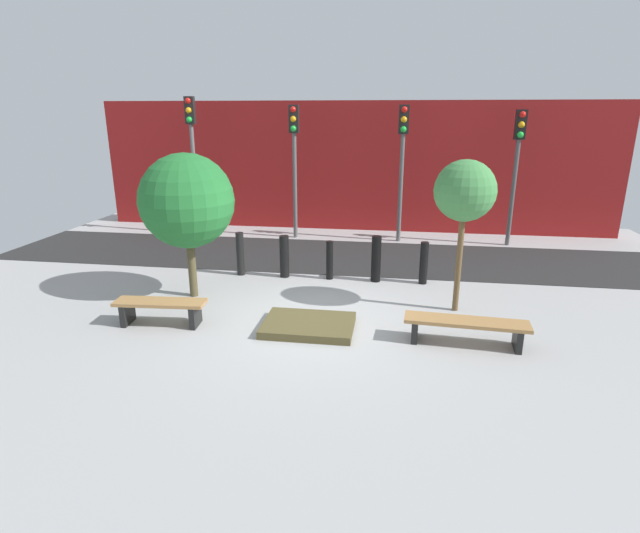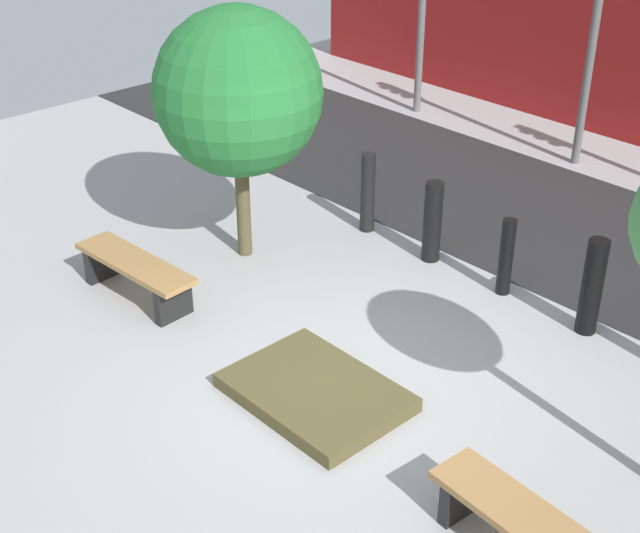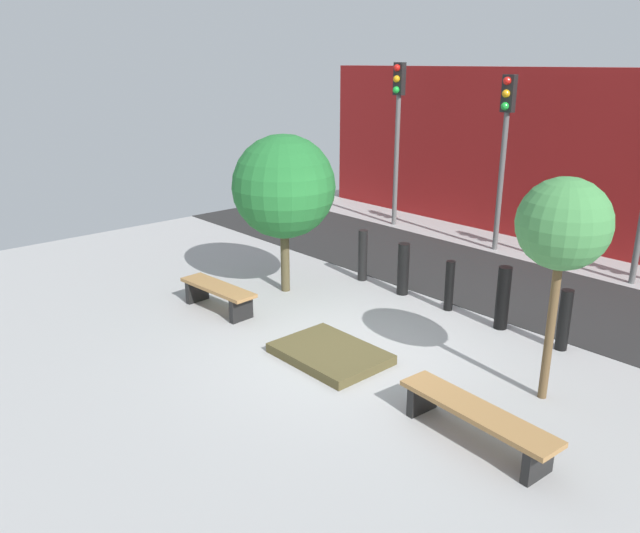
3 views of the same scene
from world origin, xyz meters
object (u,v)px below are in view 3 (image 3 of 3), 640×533
tree_behind_left_bench (284,187)px  bollard_far_left (363,255)px  tree_behind_right_bench (563,226)px  bollard_far_right (564,320)px  bollard_right (503,298)px  bollard_left (403,269)px  traffic_light_west (398,116)px  bench_right (476,417)px  traffic_light_mid_west (505,132)px  bench_left (218,293)px  bollard_center (449,286)px  planter_bed (330,354)px

tree_behind_left_bench → bollard_far_left: bearing=70.0°
tree_behind_right_bench → bollard_far_left: size_ratio=2.82×
bollard_far_right → bollard_right: bearing=180.0°
bollard_left → traffic_light_west: size_ratio=0.24×
tree_behind_right_bench → bollard_far_right: bearing=110.0°
bench_right → traffic_light_west: 10.24m
bollard_far_left → bollard_right: size_ratio=0.97×
tree_behind_right_bench → traffic_light_mid_west: 6.74m
bench_left → bench_right: 5.27m
bollard_far_left → traffic_light_mid_west: (0.54, 3.77, 2.14)m
bollard_right → bench_right: bearing=-62.0°
tree_behind_right_bench → bollard_center: 3.55m
planter_bed → bollard_center: 2.82m
tree_behind_left_bench → traffic_light_mid_west: size_ratio=0.76×
tree_behind_left_bench → traffic_light_west: traffic_light_west is taller
bollard_left → bollard_far_right: 3.14m
bench_left → bollard_left: bearing=58.0°
bollard_left → traffic_light_mid_west: bearing=97.6°
bench_right → planter_bed: bearing=179.7°
bollard_far_left → bollard_center: bollard_far_left is taller
bench_right → bollard_far_right: 3.04m
bench_right → traffic_light_west: size_ratio=0.49×
planter_bed → bench_right: bearing=-4.3°
bollard_far_left → traffic_light_west: size_ratio=0.25×
bench_right → tree_behind_left_bench: tree_behind_left_bench is taller
traffic_light_mid_west → tree_behind_right_bench: bearing=-51.6°
bench_left → tree_behind_right_bench: 5.82m
tree_behind_right_bench → bollard_center: tree_behind_right_bench is taller
tree_behind_left_bench → bollard_far_left: size_ratio=2.88×
tree_behind_right_bench → bollard_left: (-3.68, 1.50, -1.79)m
tree_behind_right_bench → bollard_right: 2.81m
planter_bed → bollard_far_left: bollard_far_left is taller
planter_bed → tree_behind_right_bench: bearing=26.0°
tree_behind_left_bench → bollard_far_left: tree_behind_left_bench is taller
planter_bed → tree_behind_left_bench: size_ratio=0.54×
bollard_center → bollard_far_left: bearing=180.0°
bollard_center → traffic_light_mid_west: (-1.55, 3.77, 2.21)m
tree_behind_left_bench → bollard_right: tree_behind_left_bench is taller
planter_bed → tree_behind_left_bench: tree_behind_left_bench is taller
tree_behind_right_bench → traffic_light_west: bearing=144.0°
bench_right → traffic_light_mid_west: 8.29m
bench_right → bollard_left: bollard_left is taller
bollard_far_right → planter_bed: bearing=-126.8°
bollard_right → bollard_far_right: bearing=0.0°
bench_right → bollard_left: bearing=144.9°
traffic_light_west → bench_right: bearing=-42.9°
bench_right → bollard_far_left: (-4.73, 2.99, 0.19)m
bollard_center → bollard_left: bearing=180.0°
bollard_center → bollard_far_right: bollard_far_right is taller
bollard_right → bollard_center: bearing=180.0°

